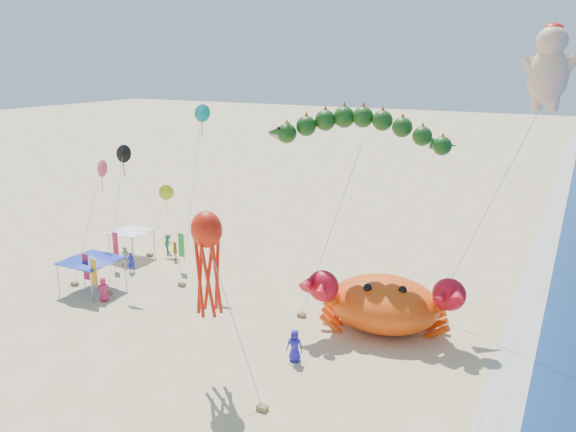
# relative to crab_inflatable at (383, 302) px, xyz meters

# --- Properties ---
(ground) EXTENTS (320.00, 320.00, 0.00)m
(ground) POSITION_rel_crab_inflatable_xyz_m (-4.32, -2.49, -1.77)
(ground) COLOR #D1B784
(ground) RESTS_ON ground
(foam_strip) EXTENTS (320.00, 320.00, 0.00)m
(foam_strip) POSITION_rel_crab_inflatable_xyz_m (7.68, -2.49, -1.76)
(foam_strip) COLOR silver
(foam_strip) RESTS_ON ground
(crab_inflatable) EXTENTS (9.16, 7.40, 4.01)m
(crab_inflatable) POSITION_rel_crab_inflatable_xyz_m (0.00, 0.00, 0.00)
(crab_inflatable) COLOR #F74A0D
(crab_inflatable) RESTS_ON ground
(dragon_kite) EXTENTS (11.55, 6.50, 12.77)m
(dragon_kite) POSITION_rel_crab_inflatable_xyz_m (-2.82, 2.47, 9.73)
(dragon_kite) COLOR #143F11
(dragon_kite) RESTS_ON ground
(cherub_kite) EXTENTS (6.36, 1.86, 17.88)m
(cherub_kite) POSITION_rel_crab_inflatable_xyz_m (7.39, 3.79, 13.91)
(cherub_kite) COLOR #FEC29B
(cherub_kite) RESTS_ON ground
(octopus_kite) EXTENTS (5.11, 2.56, 8.85)m
(octopus_kite) POSITION_rel_crab_inflatable_xyz_m (-6.31, -9.07, 4.77)
(octopus_kite) COLOR red
(octopus_kite) RESTS_ON ground
(canopy_blue) EXTENTS (3.82, 3.82, 2.71)m
(canopy_blue) POSITION_rel_crab_inflatable_xyz_m (-20.36, -3.92, 0.67)
(canopy_blue) COLOR gray
(canopy_blue) RESTS_ON ground
(canopy_white) EXTENTS (3.07, 3.07, 2.71)m
(canopy_white) POSITION_rel_crab_inflatable_xyz_m (-22.78, 2.74, 0.67)
(canopy_white) COLOR gray
(canopy_white) RESTS_ON ground
(feather_flags) EXTENTS (5.28, 7.44, 3.20)m
(feather_flags) POSITION_rel_crab_inflatable_xyz_m (-19.43, -1.98, 0.24)
(feather_flags) COLOR gray
(feather_flags) RESTS_ON ground
(beachgoers) EXTENTS (19.72, 11.99, 1.85)m
(beachgoers) POSITION_rel_crab_inflatable_xyz_m (-16.38, -0.40, -0.93)
(beachgoers) COLOR gold
(beachgoers) RESTS_ON ground
(small_kites) EXTENTS (8.50, 10.20, 12.92)m
(small_kites) POSITION_rel_crab_inflatable_xyz_m (-19.60, 1.59, 6.07)
(small_kites) COLOR black
(small_kites) RESTS_ON ground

